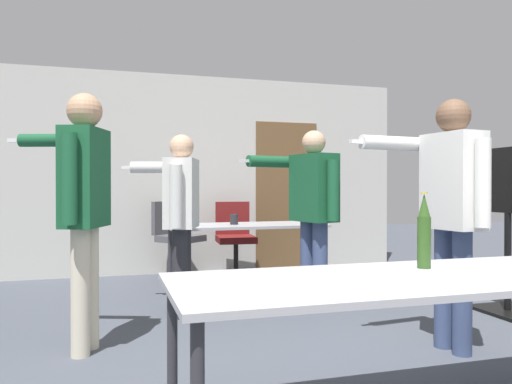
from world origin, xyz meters
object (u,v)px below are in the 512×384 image
Objects in this scene: beer_bottle at (424,232)px; drink_cup at (234,219)px; person_left_plaid at (180,207)px; tv_screen at (508,214)px; office_chair_mid_tucked at (235,242)px; person_right_polo at (313,201)px; person_far_watching at (83,194)px; office_chair_near_pushed at (176,241)px; person_near_casual at (451,198)px.

beer_bottle is 3.39× the size of drink_cup.
beer_bottle is (0.93, -2.25, -0.05)m from person_left_plaid.
office_chair_mid_tucked is (-1.94, 2.42, -0.45)m from tv_screen.
person_far_watching is at bearing 96.27° from person_right_polo.
tv_screen is 3.76m from office_chair_near_pushed.
person_far_watching reaches higher than office_chair_near_pushed.
person_left_plaid is at bearing -105.14° from tv_screen.
person_left_plaid is (0.78, 0.82, -0.13)m from person_far_watching.
beer_bottle is (0.02, -3.90, 0.46)m from office_chair_mid_tucked.
person_near_casual reaches higher than office_chair_mid_tucked.
person_far_watching is 2.24m from beer_bottle.
beer_bottle is (-1.92, -1.48, 0.01)m from tv_screen.
office_chair_near_pushed is at bearing -0.94° from person_far_watching.
tv_screen is 0.86× the size of person_near_casual.
person_far_watching is (-3.63, -0.05, 0.19)m from tv_screen.
person_right_polo is 1.75× the size of office_chair_near_pushed.
person_left_plaid is 1.18m from drink_cup.
person_near_casual is 1.82× the size of office_chair_near_pushed.
office_chair_mid_tucked reaches higher than drink_cup.
tv_screen is 3.13m from office_chair_mid_tucked.
tv_screen is 3.87× the size of beer_bottle.
person_far_watching is 2.32m from drink_cup.
person_right_polo is 2.25m from office_chair_near_pushed.
office_chair_mid_tucked is 0.83m from drink_cup.
person_far_watching reaches higher than person_near_casual.
beer_bottle is at bearing -139.53° from person_left_plaid.
tv_screen is at bearing -63.61° from person_near_casual.
person_left_plaid is at bearing 112.58° from beer_bottle.
person_left_plaid is at bearing 65.39° from office_chair_mid_tucked.
office_chair_mid_tucked is at bearing 7.63° from person_near_casual.
person_left_plaid is at bearing -128.11° from drink_cup.
person_near_casual is at bearing -86.69° from person_far_watching.
person_right_polo is 1.52m from person_near_casual.
beer_bottle reaches higher than office_chair_mid_tucked.
person_right_polo is 1.83m from office_chair_mid_tucked.
drink_cup is (-0.95, 2.43, -0.28)m from person_near_casual.
beer_bottle reaches higher than drink_cup.
beer_bottle is (0.73, -4.10, 0.45)m from office_chair_near_pushed.
office_chair_mid_tucked is (1.69, 2.47, -0.64)m from person_far_watching.
person_near_casual is at bearing 72.48° from office_chair_near_pushed.
tv_screen is 13.10× the size of drink_cup.
office_chair_near_pushed reaches higher than office_chair_mid_tucked.
office_chair_near_pushed is 2.47× the size of beer_bottle.
beer_bottle is (1.71, -1.43, -0.18)m from person_far_watching.
tv_screen is 2.72m from drink_cup.
office_chair_near_pushed is 1.12m from drink_cup.
person_near_casual is 1.84× the size of office_chair_mid_tucked.
office_chair_near_pushed is (-1.46, 3.37, -0.61)m from person_near_casual.
person_near_casual is 15.26× the size of drink_cup.
person_near_casual reaches higher than tv_screen.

